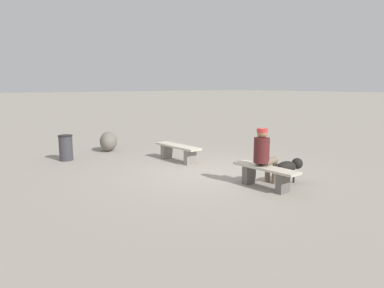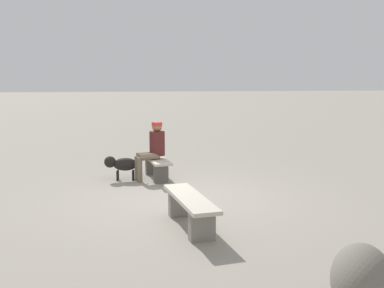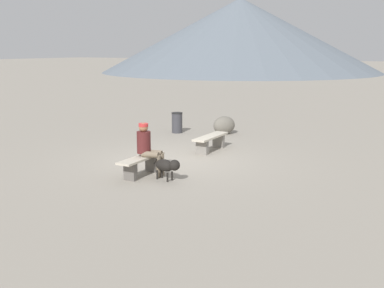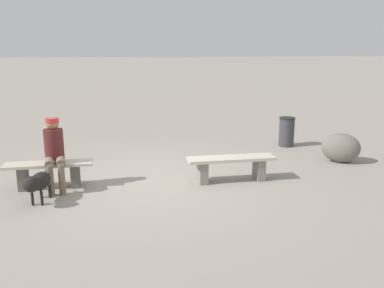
# 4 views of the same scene
# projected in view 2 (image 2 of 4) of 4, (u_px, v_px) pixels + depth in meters

# --- Properties ---
(ground) EXTENTS (210.00, 210.00, 0.06)m
(ground) POSITION_uv_depth(u_px,v_px,m) (178.00, 199.00, 7.83)
(ground) COLOR gray
(bench_left) EXTENTS (1.66, 0.46, 0.46)m
(bench_left) POSITION_uv_depth(u_px,v_px,m) (190.00, 207.00, 6.19)
(bench_left) COLOR gray
(bench_left) RESTS_ON ground
(bench_right) EXTENTS (1.54, 0.44, 0.47)m
(bench_right) POSITION_uv_depth(u_px,v_px,m) (156.00, 165.00, 9.40)
(bench_right) COLOR #605B56
(bench_right) RESTS_ON ground
(seated_person) EXTENTS (0.40, 0.66, 1.28)m
(seated_person) POSITION_uv_depth(u_px,v_px,m) (153.00, 146.00, 9.18)
(seated_person) COLOR #511E1E
(seated_person) RESTS_ON ground
(dog) EXTENTS (0.37, 0.81, 0.53)m
(dog) POSITION_uv_depth(u_px,v_px,m) (121.00, 164.00, 9.22)
(dog) COLOR black
(dog) RESTS_ON ground
(boulder) EXTENTS (1.00, 0.91, 0.65)m
(boulder) POSITION_uv_depth(u_px,v_px,m) (362.00, 280.00, 3.85)
(boulder) COLOR #6B665B
(boulder) RESTS_ON ground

